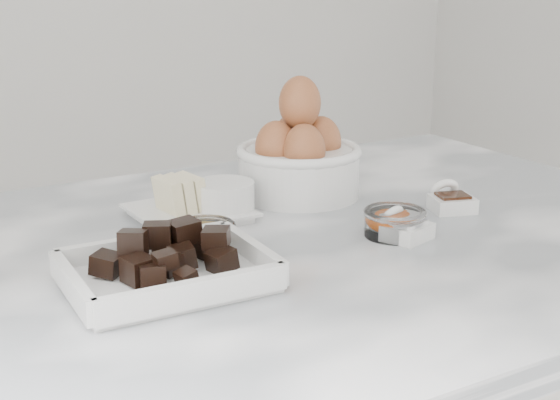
{
  "coord_description": "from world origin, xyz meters",
  "views": [
    {
      "loc": [
        -0.47,
        -0.82,
        1.28
      ],
      "look_at": [
        0.02,
        0.03,
        0.98
      ],
      "focal_mm": 50.0,
      "sensor_mm": 36.0,
      "label": 1
    }
  ],
  "objects_px": {
    "sugar_ramekin": "(225,198)",
    "salt_spoon": "(404,228)",
    "butter_plate": "(188,205)",
    "vanilla_spoon": "(450,200)",
    "chocolate_dish": "(167,265)",
    "honey_bowl": "(205,235)",
    "zest_bowl": "(394,221)",
    "egg_bowl": "(299,158)"
  },
  "relations": [
    {
      "from": "sugar_ramekin",
      "to": "salt_spoon",
      "type": "relative_size",
      "value": 1.05
    },
    {
      "from": "butter_plate",
      "to": "salt_spoon",
      "type": "relative_size",
      "value": 1.95
    },
    {
      "from": "butter_plate",
      "to": "salt_spoon",
      "type": "height_order",
      "value": "butter_plate"
    },
    {
      "from": "sugar_ramekin",
      "to": "vanilla_spoon",
      "type": "bearing_deg",
      "value": -24.53
    },
    {
      "from": "sugar_ramekin",
      "to": "vanilla_spoon",
      "type": "height_order",
      "value": "sugar_ramekin"
    },
    {
      "from": "chocolate_dish",
      "to": "butter_plate",
      "type": "bearing_deg",
      "value": 60.9
    },
    {
      "from": "butter_plate",
      "to": "honey_bowl",
      "type": "bearing_deg",
      "value": -103.88
    },
    {
      "from": "chocolate_dish",
      "to": "honey_bowl",
      "type": "xyz_separation_m",
      "value": [
        0.08,
        0.09,
        -0.01
      ]
    },
    {
      "from": "butter_plate",
      "to": "zest_bowl",
      "type": "xyz_separation_m",
      "value": [
        0.2,
        -0.2,
        -0.0
      ]
    },
    {
      "from": "sugar_ramekin",
      "to": "zest_bowl",
      "type": "distance_m",
      "value": 0.24
    },
    {
      "from": "sugar_ramekin",
      "to": "egg_bowl",
      "type": "distance_m",
      "value": 0.15
    },
    {
      "from": "sugar_ramekin",
      "to": "salt_spoon",
      "type": "height_order",
      "value": "sugar_ramekin"
    },
    {
      "from": "zest_bowl",
      "to": "vanilla_spoon",
      "type": "distance_m",
      "value": 0.15
    },
    {
      "from": "honey_bowl",
      "to": "vanilla_spoon",
      "type": "relative_size",
      "value": 0.92
    },
    {
      "from": "sugar_ramekin",
      "to": "salt_spoon",
      "type": "distance_m",
      "value": 0.25
    },
    {
      "from": "vanilla_spoon",
      "to": "salt_spoon",
      "type": "relative_size",
      "value": 1.05
    },
    {
      "from": "egg_bowl",
      "to": "zest_bowl",
      "type": "height_order",
      "value": "egg_bowl"
    },
    {
      "from": "salt_spoon",
      "to": "egg_bowl",
      "type": "bearing_deg",
      "value": 93.54
    },
    {
      "from": "vanilla_spoon",
      "to": "salt_spoon",
      "type": "height_order",
      "value": "vanilla_spoon"
    },
    {
      "from": "butter_plate",
      "to": "sugar_ramekin",
      "type": "bearing_deg",
      "value": -19.35
    },
    {
      "from": "honey_bowl",
      "to": "vanilla_spoon",
      "type": "height_order",
      "value": "vanilla_spoon"
    },
    {
      "from": "butter_plate",
      "to": "egg_bowl",
      "type": "xyz_separation_m",
      "value": [
        0.19,
        0.02,
        0.04
      ]
    },
    {
      "from": "zest_bowl",
      "to": "salt_spoon",
      "type": "distance_m",
      "value": 0.02
    },
    {
      "from": "egg_bowl",
      "to": "salt_spoon",
      "type": "bearing_deg",
      "value": -86.46
    },
    {
      "from": "sugar_ramekin",
      "to": "vanilla_spoon",
      "type": "xyz_separation_m",
      "value": [
        0.29,
        -0.13,
        -0.01
      ]
    },
    {
      "from": "vanilla_spoon",
      "to": "egg_bowl",
      "type": "bearing_deg",
      "value": 131.0
    },
    {
      "from": "chocolate_dish",
      "to": "honey_bowl",
      "type": "height_order",
      "value": "chocolate_dish"
    },
    {
      "from": "chocolate_dish",
      "to": "butter_plate",
      "type": "distance_m",
      "value": 0.24
    },
    {
      "from": "honey_bowl",
      "to": "salt_spoon",
      "type": "xyz_separation_m",
      "value": [
        0.24,
        -0.09,
        -0.0
      ]
    },
    {
      "from": "sugar_ramekin",
      "to": "zest_bowl",
      "type": "xyz_separation_m",
      "value": [
        0.15,
        -0.18,
        -0.01
      ]
    },
    {
      "from": "sugar_ramekin",
      "to": "salt_spoon",
      "type": "xyz_separation_m",
      "value": [
        0.16,
        -0.2,
        -0.01
      ]
    },
    {
      "from": "butter_plate",
      "to": "sugar_ramekin",
      "type": "relative_size",
      "value": 1.85
    },
    {
      "from": "egg_bowl",
      "to": "vanilla_spoon",
      "type": "distance_m",
      "value": 0.23
    },
    {
      "from": "egg_bowl",
      "to": "honey_bowl",
      "type": "xyz_separation_m",
      "value": [
        -0.22,
        -0.14,
        -0.04
      ]
    },
    {
      "from": "honey_bowl",
      "to": "zest_bowl",
      "type": "distance_m",
      "value": 0.25
    },
    {
      "from": "honey_bowl",
      "to": "egg_bowl",
      "type": "bearing_deg",
      "value": 32.65
    },
    {
      "from": "butter_plate",
      "to": "sugar_ramekin",
      "type": "distance_m",
      "value": 0.05
    },
    {
      "from": "zest_bowl",
      "to": "vanilla_spoon",
      "type": "relative_size",
      "value": 0.99
    },
    {
      "from": "vanilla_spoon",
      "to": "salt_spoon",
      "type": "bearing_deg",
      "value": -155.08
    },
    {
      "from": "salt_spoon",
      "to": "sugar_ramekin",
      "type": "bearing_deg",
      "value": 128.86
    },
    {
      "from": "butter_plate",
      "to": "egg_bowl",
      "type": "relative_size",
      "value": 0.81
    },
    {
      "from": "chocolate_dish",
      "to": "egg_bowl",
      "type": "height_order",
      "value": "egg_bowl"
    }
  ]
}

